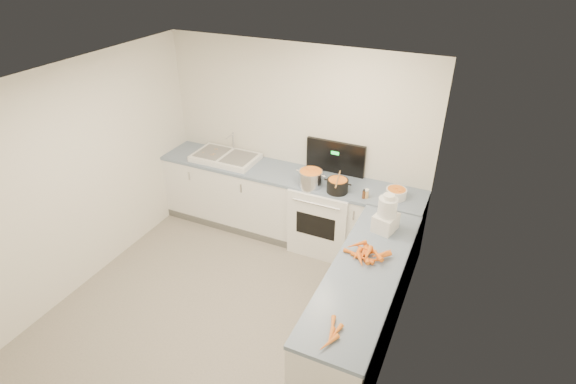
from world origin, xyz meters
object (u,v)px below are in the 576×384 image
at_px(mixing_bowl, 396,193).
at_px(steel_pot, 311,179).
at_px(food_processor, 386,215).
at_px(extract_bottle, 364,195).
at_px(black_pot, 337,187).
at_px(spice_jar, 366,194).
at_px(sink, 226,157).
at_px(stove, 325,214).

bearing_deg(mixing_bowl, steel_pot, -171.40).
bearing_deg(food_processor, extract_bottle, 126.27).
relative_size(black_pot, food_processor, 0.60).
bearing_deg(steel_pot, spice_jar, 0.23).
height_order(sink, black_pot, sink).
xyz_separation_m(steel_pot, spice_jar, (0.69, 0.00, -0.04)).
relative_size(steel_pot, food_processor, 0.71).
relative_size(mixing_bowl, spice_jar, 2.55).
xyz_separation_m(sink, black_pot, (1.64, -0.18, 0.03)).
distance_m(black_pot, food_processor, 0.89).
bearing_deg(extract_bottle, black_pot, 177.42).
relative_size(black_pot, mixing_bowl, 1.05).
distance_m(black_pot, spice_jar, 0.35).
xyz_separation_m(sink, steel_pot, (1.30, -0.17, 0.05)).
relative_size(stove, mixing_bowl, 5.70).
xyz_separation_m(stove, mixing_bowl, (0.85, -0.01, 0.52)).
bearing_deg(sink, black_pot, -6.28).
relative_size(steel_pot, extract_bottle, 3.11).
distance_m(steel_pot, food_processor, 1.18).
bearing_deg(steel_pot, stove, 47.13).
bearing_deg(black_pot, sink, 173.72).
bearing_deg(mixing_bowl, black_pot, -166.56).
bearing_deg(spice_jar, mixing_bowl, 25.61).
xyz_separation_m(stove, steel_pot, (-0.15, -0.16, 0.55)).
distance_m(extract_bottle, spice_jar, 0.03).
bearing_deg(spice_jar, black_pot, -178.54).
distance_m(stove, sink, 1.54).
distance_m(spice_jar, food_processor, 0.66).
height_order(extract_bottle, food_processor, food_processor).
distance_m(stove, steel_pot, 0.59).
bearing_deg(spice_jar, steel_pot, -179.77).
relative_size(steel_pot, mixing_bowl, 1.23).
bearing_deg(sink, steel_pot, -7.64).
bearing_deg(food_processor, steel_pot, 152.85).
xyz_separation_m(stove, food_processor, (0.90, -0.69, 0.64)).
bearing_deg(food_processor, mixing_bowl, 93.80).
relative_size(stove, black_pot, 5.41).
relative_size(steel_pot, spice_jar, 3.15).
height_order(stove, black_pot, stove).
xyz_separation_m(sink, spice_jar, (1.99, -0.17, 0.01)).
relative_size(sink, mixing_bowl, 3.60).
xyz_separation_m(mixing_bowl, food_processor, (0.05, -0.69, 0.12)).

